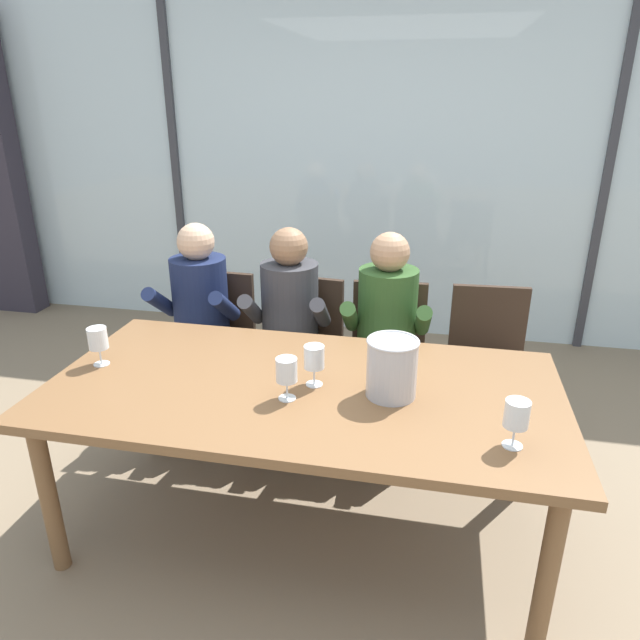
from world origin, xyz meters
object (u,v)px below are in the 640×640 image
object	(u,v)px
dining_table	(303,399)
wine_glass_by_left_taster	(517,416)
chair_left_of_center	(303,342)
wine_glass_center_pour	(314,359)
chair_right_of_center	(487,355)
person_charcoal_jacket	(288,322)
chair_near_curtain	(216,335)
wine_glass_by_right_taster	(98,339)
chair_center	(388,349)
wine_glass_near_bucket	(287,372)
ice_bucket_primary	(392,367)
person_olive_shirt	(386,330)
person_navy_polo	(196,315)

from	to	relation	value
dining_table	wine_glass_by_left_taster	xyz separation A→B (m)	(0.80, -0.28, 0.19)
chair_left_of_center	wine_glass_center_pour	world-z (taller)	wine_glass_center_pour
chair_right_of_center	person_charcoal_jacket	bearing A→B (deg)	-174.54
chair_near_curtain	wine_glass_by_left_taster	size ratio (longest dim) A/B	5.03
wine_glass_by_left_taster	wine_glass_by_right_taster	size ratio (longest dim) A/B	1.00
chair_right_of_center	chair_center	bearing A→B (deg)	-179.12
chair_right_of_center	wine_glass_near_bucket	distance (m)	1.44
wine_glass_center_pour	wine_glass_by_right_taster	world-z (taller)	same
wine_glass_by_right_taster	wine_glass_center_pour	bearing A→B (deg)	0.46
person_charcoal_jacket	ice_bucket_primary	bearing A→B (deg)	-56.06
person_olive_shirt	wine_glass_near_bucket	xyz separation A→B (m)	(-0.30, -0.93, 0.18)
chair_near_curtain	wine_glass_center_pour	distance (m)	1.27
ice_bucket_primary	chair_right_of_center	bearing A→B (deg)	65.10
wine_glass_center_pour	person_charcoal_jacket	bearing A→B (deg)	112.25
wine_glass_by_right_taster	chair_left_of_center	bearing A→B (deg)	53.13
person_navy_polo	ice_bucket_primary	xyz separation A→B (m)	(1.18, -0.82, 0.18)
wine_glass_by_left_taster	ice_bucket_primary	bearing A→B (deg)	148.37
chair_left_of_center	chair_right_of_center	bearing A→B (deg)	8.41
chair_center	person_navy_polo	world-z (taller)	person_navy_polo
wine_glass_by_left_taster	chair_near_curtain	bearing A→B (deg)	142.30
chair_center	wine_glass_by_left_taster	size ratio (longest dim) A/B	5.03
chair_near_curtain	wine_glass_center_pour	bearing A→B (deg)	-45.79
person_olive_shirt	wine_glass_center_pour	world-z (taller)	person_olive_shirt
dining_table	person_olive_shirt	size ratio (longest dim) A/B	1.76
chair_near_curtain	chair_left_of_center	world-z (taller)	same
dining_table	chair_right_of_center	world-z (taller)	chair_right_of_center
wine_glass_near_bucket	wine_glass_by_right_taster	distance (m)	0.89
wine_glass_near_bucket	person_navy_polo	bearing A→B (deg)	130.18
wine_glass_center_pour	wine_glass_by_right_taster	xyz separation A→B (m)	(-0.96, -0.01, 0.00)
person_olive_shirt	wine_glass_near_bucket	distance (m)	0.99
dining_table	wine_glass_near_bucket	world-z (taller)	wine_glass_near_bucket
person_navy_polo	wine_glass_by_left_taster	xyz separation A→B (m)	(1.62, -1.09, 0.18)
wine_glass_by_left_taster	wine_glass_near_bucket	size ratio (longest dim) A/B	1.00
person_navy_polo	ice_bucket_primary	distance (m)	1.45
dining_table	wine_glass_center_pour	size ratio (longest dim) A/B	12.08
chair_left_of_center	person_charcoal_jacket	world-z (taller)	person_charcoal_jacket
chair_near_curtain	wine_glass_by_left_taster	bearing A→B (deg)	-34.88
chair_right_of_center	person_navy_polo	bearing A→B (deg)	-177.41
wine_glass_center_pour	ice_bucket_primary	bearing A→B (deg)	-3.90
ice_bucket_primary	wine_glass_by_right_taster	xyz separation A→B (m)	(-1.28, 0.01, -0.00)
chair_right_of_center	wine_glass_near_bucket	size ratio (longest dim) A/B	5.03
wine_glass_by_right_taster	person_olive_shirt	bearing A→B (deg)	34.16
chair_near_curtain	person_charcoal_jacket	size ratio (longest dim) A/B	0.73
wine_glass_center_pour	chair_near_curtain	bearing A→B (deg)	131.39
dining_table	chair_near_curtain	world-z (taller)	chair_near_curtain
person_olive_shirt	chair_center	bearing A→B (deg)	85.34
person_charcoal_jacket	wine_glass_near_bucket	size ratio (longest dim) A/B	6.87
chair_center	ice_bucket_primary	distance (m)	1.01
chair_left_of_center	wine_glass_by_right_taster	xyz separation A→B (m)	(-0.70, -0.93, 0.36)
dining_table	chair_right_of_center	distance (m)	1.28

